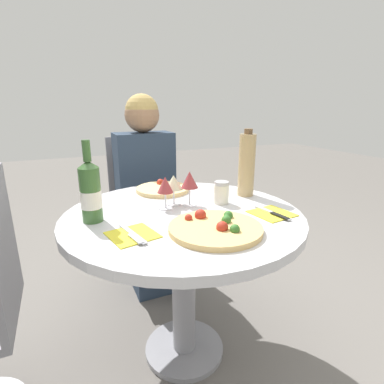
{
  "coord_description": "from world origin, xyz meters",
  "views": [
    {
      "loc": [
        -0.44,
        -1.08,
        1.13
      ],
      "look_at": [
        0.01,
        -0.06,
        0.8
      ],
      "focal_mm": 28.0,
      "sensor_mm": 36.0,
      "label": 1
    }
  ],
  "objects": [
    {
      "name": "wine_bottle",
      "position": [
        -0.35,
        0.05,
        0.82
      ],
      "size": [
        0.08,
        0.08,
        0.31
      ],
      "color": "#38602D",
      "rests_on": "dining_table"
    },
    {
      "name": "place_setting_right",
      "position": [
        0.32,
        -0.17,
        0.71
      ],
      "size": [
        0.17,
        0.19,
        0.01
      ],
      "color": "yellow",
      "rests_on": "dining_table"
    },
    {
      "name": "chair_behind_diner",
      "position": [
        0.05,
        0.83,
        0.44
      ],
      "size": [
        0.41,
        0.41,
        0.92
      ],
      "rotation": [
        0.0,
        0.0,
        3.14
      ],
      "color": "slate",
      "rests_on": "ground_plane"
    },
    {
      "name": "seated_diner",
      "position": [
        0.05,
        0.69,
        0.56
      ],
      "size": [
        0.36,
        0.43,
        1.19
      ],
      "rotation": [
        0.0,
        0.0,
        3.14
      ],
      "color": "#28384C",
      "rests_on": "ground_plane"
    },
    {
      "name": "tall_carafe",
      "position": [
        0.37,
        0.1,
        0.85
      ],
      "size": [
        0.08,
        0.08,
        0.32
      ],
      "color": "tan",
      "rests_on": "dining_table"
    },
    {
      "name": "pizza_small_far",
      "position": [
        0.02,
        0.33,
        0.71
      ],
      "size": [
        0.27,
        0.27,
        0.05
      ],
      "color": "#E5C17F",
      "rests_on": "dining_table"
    },
    {
      "name": "dining_table",
      "position": [
        0.0,
        0.0,
        0.58
      ],
      "size": [
        0.98,
        0.98,
        0.7
      ],
      "color": "gray",
      "rests_on": "ground_plane"
    },
    {
      "name": "place_setting_left",
      "position": [
        -0.24,
        -0.15,
        0.71
      ],
      "size": [
        0.18,
        0.19,
        0.01
      ],
      "color": "yellow",
      "rests_on": "dining_table"
    },
    {
      "name": "pizza_large",
      "position": [
        0.03,
        -0.22,
        0.71
      ],
      "size": [
        0.33,
        0.33,
        0.05
      ],
      "color": "#DBB26B",
      "rests_on": "dining_table"
    },
    {
      "name": "wine_glass_front_right",
      "position": [
        0.06,
        0.07,
        0.81
      ],
      "size": [
        0.07,
        0.07,
        0.15
      ],
      "color": "silver",
      "rests_on": "dining_table"
    },
    {
      "name": "wine_glass_front_left",
      "position": [
        -0.05,
        0.07,
        0.8
      ],
      "size": [
        0.07,
        0.07,
        0.14
      ],
      "color": "silver",
      "rests_on": "dining_table"
    },
    {
      "name": "ground_plane",
      "position": [
        0.0,
        0.0,
        0.0
      ],
      "size": [
        12.0,
        12.0,
        0.0
      ],
      "primitive_type": "plane",
      "color": "slate",
      "rests_on": "ground"
    },
    {
      "name": "sugar_shaker",
      "position": [
        0.2,
        0.04,
        0.75
      ],
      "size": [
        0.07,
        0.07,
        0.1
      ],
      "color": "silver",
      "rests_on": "dining_table"
    },
    {
      "name": "wine_glass_center",
      "position": [
        0.0,
        0.11,
        0.8
      ],
      "size": [
        0.08,
        0.08,
        0.13
      ],
      "color": "silver",
      "rests_on": "dining_table"
    }
  ]
}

